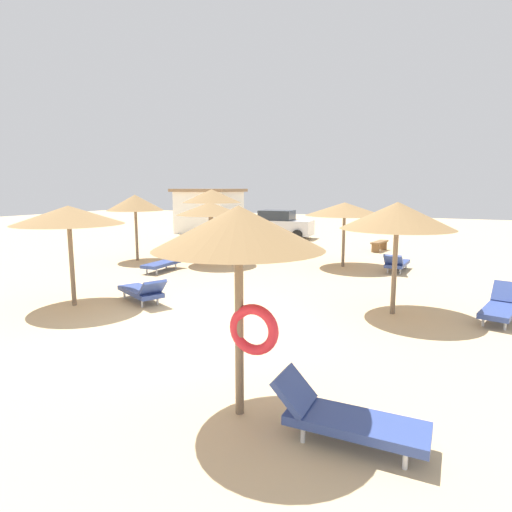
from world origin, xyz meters
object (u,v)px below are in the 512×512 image
at_px(parasol_2, 68,215).
at_px(lounger_2, 142,291).
at_px(parasol_0, 397,216).
at_px(beach_cabana, 209,211).
at_px(lounger_3, 345,418).
at_px(bench_1, 223,236).
at_px(parasol_6, 212,196).
at_px(parasol_1, 345,209).
at_px(parked_car, 279,225).
at_px(parasol_5, 135,203).
at_px(lounger_4, 164,262).
at_px(bench_0, 379,244).
at_px(parasol_3, 239,231).
at_px(lounger_1, 397,263).
at_px(parasol_4, 210,209).
at_px(lounger_0, 501,307).

bearing_deg(parasol_2, lounger_2, 35.38).
bearing_deg(parasol_0, beach_cabana, 135.26).
bearing_deg(beach_cabana, parasol_0, -44.74).
bearing_deg(beach_cabana, parasol_2, -68.69).
distance_m(lounger_3, bench_1, 19.90).
relative_size(parasol_6, lounger_3, 1.61).
bearing_deg(parasol_2, lounger_3, -20.17).
bearing_deg(parasol_1, parasol_6, 169.00).
xyz_separation_m(bench_1, beach_cabana, (-3.50, 4.01, 1.19)).
distance_m(lounger_3, parked_car, 21.76).
bearing_deg(lounger_3, parasol_5, 141.14).
bearing_deg(bench_1, lounger_4, -74.35).
bearing_deg(parasol_5, beach_cabana, 106.91).
xyz_separation_m(bench_0, parked_car, (-6.65, 2.93, 0.48)).
relative_size(parasol_0, parasol_3, 0.96).
bearing_deg(parasol_6, lounger_1, -9.13).
bearing_deg(parasol_4, beach_cabana, 122.69).
bearing_deg(lounger_1, parasol_6, 170.87).
xyz_separation_m(parasol_6, lounger_2, (3.44, -9.09, -2.38)).
relative_size(parasol_3, lounger_0, 1.48).
bearing_deg(parasol_2, lounger_0, 19.18).
bearing_deg(bench_1, parked_car, 58.34).
xyz_separation_m(parasol_3, lounger_1, (0.38, 11.61, -2.23)).
relative_size(parasol_0, parasol_1, 0.90).
bearing_deg(parasol_1, parasol_2, -119.38).
bearing_deg(parked_car, lounger_2, -80.33).
xyz_separation_m(lounger_3, bench_1, (-11.38, 16.32, 0.02)).
distance_m(lounger_3, bench_0, 16.94).
bearing_deg(parked_car, parasol_4, -83.55).
bearing_deg(parasol_3, lounger_2, 142.52).
relative_size(parasol_6, lounger_2, 1.54).
relative_size(parasol_2, parasol_3, 0.97).
xyz_separation_m(parasol_3, parked_car, (-7.84, 19.61, -1.72)).
distance_m(parasol_4, parked_car, 9.85).
bearing_deg(parasol_4, lounger_0, -18.69).
bearing_deg(lounger_1, parasol_4, -166.76).
bearing_deg(parasol_3, parasol_2, 156.07).
relative_size(parasol_1, bench_0, 1.98).
bearing_deg(beach_cabana, lounger_2, -63.27).
distance_m(lounger_4, bench_1, 8.73).
height_order(parasol_2, lounger_1, parasol_2).
distance_m(parasol_1, parasol_5, 8.71).
bearing_deg(parked_car, beach_cabana, 173.06).
bearing_deg(parked_car, parasol_0, -56.82).
xyz_separation_m(parasol_1, lounger_1, (2.07, -0.10, -1.96)).
height_order(lounger_0, beach_cabana, beach_cabana).
xyz_separation_m(parasol_0, beach_cabana, (-14.52, 14.39, -0.90)).
distance_m(parasol_5, lounger_1, 10.89).
height_order(parasol_1, bench_0, parasol_1).
height_order(lounger_1, lounger_2, lounger_1).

